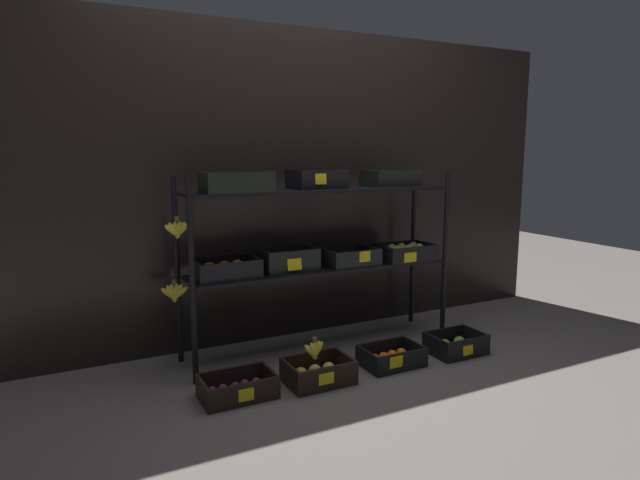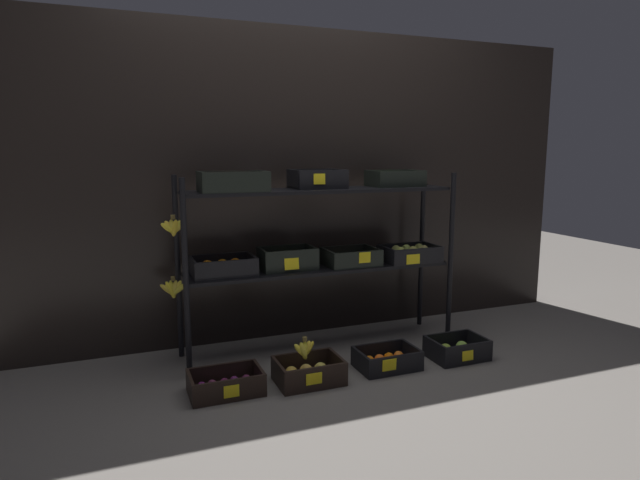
% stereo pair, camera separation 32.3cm
% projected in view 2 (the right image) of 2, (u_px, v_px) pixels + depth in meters
% --- Properties ---
extents(ground_plane, '(10.00, 10.00, 0.00)m').
position_uv_depth(ground_plane, '(320.00, 347.00, 3.41)').
color(ground_plane, '#605B56').
extents(storefront_wall, '(4.06, 0.12, 2.00)m').
position_uv_depth(storefront_wall, '(299.00, 185.00, 3.59)').
color(storefront_wall, black).
rests_on(storefront_wall, ground_plane).
extents(display_rack, '(1.80, 0.38, 1.11)m').
position_uv_depth(display_rack, '(317.00, 232.00, 3.28)').
color(display_rack, black).
rests_on(display_rack, ground_plane).
extents(crate_ground_plum, '(0.37, 0.24, 0.12)m').
position_uv_depth(crate_ground_plum, '(226.00, 386.00, 2.76)').
color(crate_ground_plum, black).
rests_on(crate_ground_plum, ground_plane).
extents(crate_ground_apple_gold, '(0.35, 0.25, 0.13)m').
position_uv_depth(crate_ground_apple_gold, '(309.00, 373.00, 2.89)').
color(crate_ground_apple_gold, black).
rests_on(crate_ground_apple_gold, ground_plane).
extents(crate_ground_tangerine, '(0.34, 0.25, 0.11)m').
position_uv_depth(crate_ground_tangerine, '(387.00, 361.00, 3.09)').
color(crate_ground_tangerine, black).
rests_on(crate_ground_tangerine, ground_plane).
extents(crate_ground_apple_green, '(0.33, 0.25, 0.12)m').
position_uv_depth(crate_ground_apple_green, '(457.00, 350.00, 3.23)').
color(crate_ground_apple_green, black).
rests_on(crate_ground_apple_green, ground_plane).
extents(banana_bunch_loose, '(0.13, 0.04, 0.13)m').
position_uv_depth(banana_bunch_loose, '(305.00, 350.00, 2.86)').
color(banana_bunch_loose, brown).
rests_on(banana_bunch_loose, crate_ground_apple_gold).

